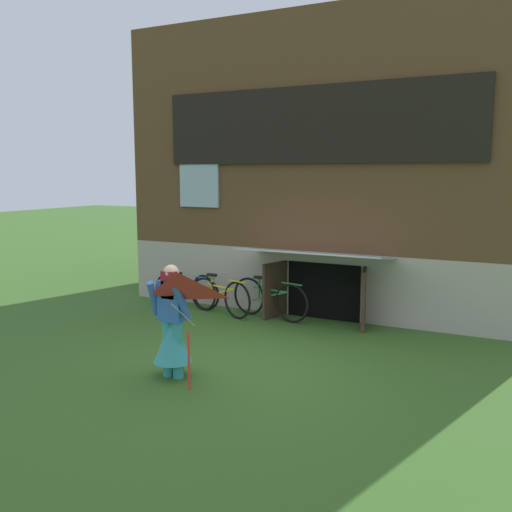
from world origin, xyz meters
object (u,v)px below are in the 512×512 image
(bicycle_yellow, at_px, (220,295))
(bicycle_green, at_px, (269,299))
(person, at_px, (172,331))
(bicycle_blue, at_px, (186,291))
(kite, at_px, (176,301))

(bicycle_yellow, bearing_deg, bicycle_green, 26.63)
(person, relative_size, bicycle_green, 0.90)
(person, height_order, bicycle_green, person)
(bicycle_green, xyz_separation_m, bicycle_blue, (-1.85, -0.01, -0.03))
(bicycle_yellow, bearing_deg, kite, -48.60)
(kite, bearing_deg, person, 130.30)
(person, distance_m, bicycle_green, 3.34)
(bicycle_blue, bearing_deg, person, -56.32)
(kite, relative_size, bicycle_blue, 0.91)
(bicycle_yellow, bearing_deg, person, -51.93)
(person, relative_size, bicycle_blue, 0.96)
(person, relative_size, kite, 1.06)
(bicycle_green, relative_size, bicycle_blue, 1.07)
(kite, xyz_separation_m, bicycle_yellow, (-1.55, 3.68, -0.81))
(bicycle_green, distance_m, bicycle_blue, 1.85)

